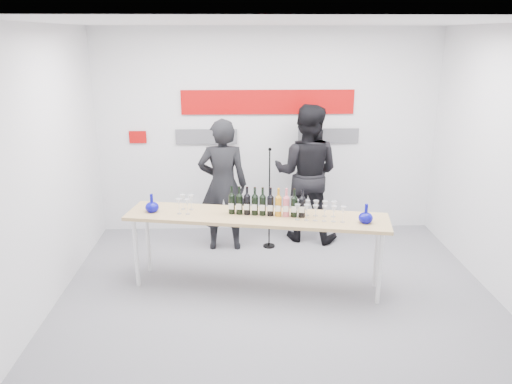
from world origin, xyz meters
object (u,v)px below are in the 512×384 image
presenter_left (223,185)px  mic_stand (269,218)px  tasting_table (256,221)px  presenter_right (306,174)px

presenter_left → mic_stand: bearing=179.3°
tasting_table → mic_stand: (0.22, 1.15, -0.39)m
presenter_right → tasting_table: bearing=80.2°
tasting_table → presenter_left: 1.23m
presenter_left → tasting_table: bearing=109.3°
tasting_table → presenter_right: bearing=72.7°
tasting_table → presenter_left: size_ratio=1.67×
tasting_table → presenter_right: (0.77, 1.46, 0.15)m
mic_stand → presenter_left: bearing=-156.6°
presenter_left → presenter_right: bearing=-165.8°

